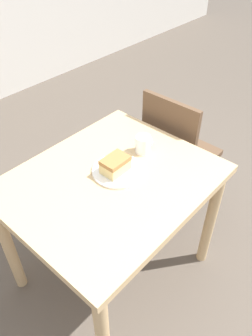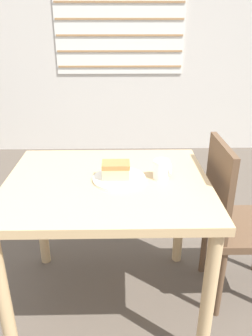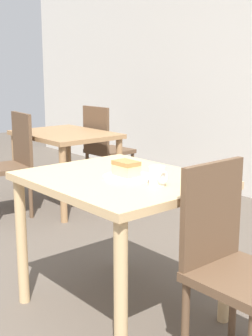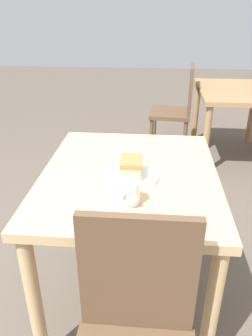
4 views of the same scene
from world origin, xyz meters
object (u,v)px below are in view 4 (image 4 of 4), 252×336
object	(u,v)px
dining_table_near	(129,194)
chair_far_corner	(177,108)
dining_table_far	(235,101)
plate	(130,177)
cake_slice	(131,167)
coffee_mug	(130,193)

from	to	relation	value
dining_table_near	chair_far_corner	xyz separation A→B (m)	(-1.92, 0.34, -0.15)
dining_table_far	chair_far_corner	size ratio (longest dim) A/B	1.04
plate	cake_slice	distance (m)	0.05
cake_slice	coffee_mug	world-z (taller)	coffee_mug
chair_far_corner	dining_table_far	bearing A→B (deg)	91.30
dining_table_far	coffee_mug	bearing A→B (deg)	-22.10
coffee_mug	dining_table_far	bearing A→B (deg)	157.90
chair_far_corner	coffee_mug	size ratio (longest dim) A/B	9.89
dining_table_far	plate	size ratio (longest dim) A/B	3.80
plate	dining_table_near	bearing A→B (deg)	-173.89
plate	coffee_mug	size ratio (longest dim) A/B	2.71
dining_table_near	coffee_mug	distance (m)	0.31
chair_far_corner	coffee_mug	bearing A→B (deg)	-3.00
dining_table_near	plate	bearing A→B (deg)	6.11
dining_table_near	cake_slice	xyz separation A→B (m)	(0.04, 0.01, 0.17)
dining_table_near	dining_table_far	world-z (taller)	dining_table_near
dining_table_near	plate	distance (m)	0.13
chair_far_corner	cake_slice	world-z (taller)	chair_far_corner
dining_table_near	plate	world-z (taller)	plate
dining_table_near	chair_far_corner	bearing A→B (deg)	169.91
dining_table_far	plate	bearing A→B (deg)	-24.49
dining_table_far	chair_far_corner	xyz separation A→B (m)	(-0.04, -0.55, -0.10)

